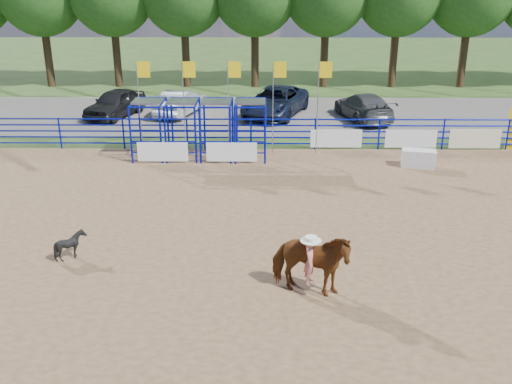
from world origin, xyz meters
TOP-DOWN VIEW (x-y plane):
  - ground at (0.00, 0.00)m, footprint 120.00×120.00m
  - arena_dirt at (0.00, 0.00)m, footprint 30.00×20.00m
  - gravel_strip at (0.00, 17.00)m, footprint 40.00×10.00m
  - announcer_table at (7.22, 7.42)m, footprint 1.51×0.92m
  - horse_and_rider at (1.74, -3.01)m, footprint 2.31×1.54m
  - calf at (-5.03, -1.11)m, footprint 0.86×0.78m
  - car_a at (-7.95, 16.49)m, footprint 3.25×4.97m
  - car_b at (-4.27, 16.95)m, footprint 2.70×4.69m
  - car_c at (1.29, 16.85)m, footprint 4.51×6.46m
  - car_d at (6.26, 15.94)m, footprint 3.12×5.41m
  - perimeter_fence at (0.00, 0.00)m, footprint 30.10×20.10m
  - chute_assembly at (-1.90, 8.84)m, footprint 19.32×2.41m

SIDE VIEW (x-z plane):
  - ground at x=0.00m, z-range 0.00..0.00m
  - gravel_strip at x=0.00m, z-range 0.00..0.01m
  - arena_dirt at x=0.00m, z-range 0.00..0.02m
  - announcer_table at x=7.22m, z-range 0.02..0.77m
  - calf at x=-5.03m, z-range 0.02..0.88m
  - car_b at x=-4.27m, z-range 0.01..1.47m
  - car_d at x=6.26m, z-range 0.01..1.49m
  - perimeter_fence at x=0.00m, z-range 0.00..1.50m
  - car_a at x=-7.95m, z-range 0.01..1.58m
  - car_c at x=1.29m, z-range 0.01..1.65m
  - horse_and_rider at x=1.74m, z-range -0.17..2.07m
  - chute_assembly at x=-1.90m, z-range -0.84..3.36m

